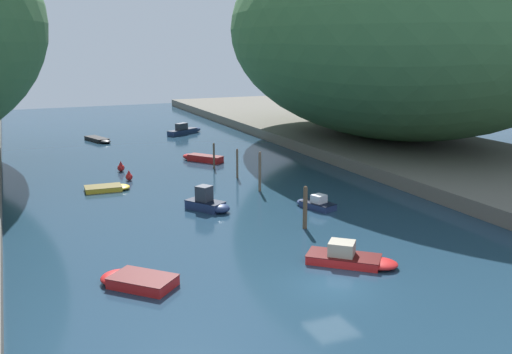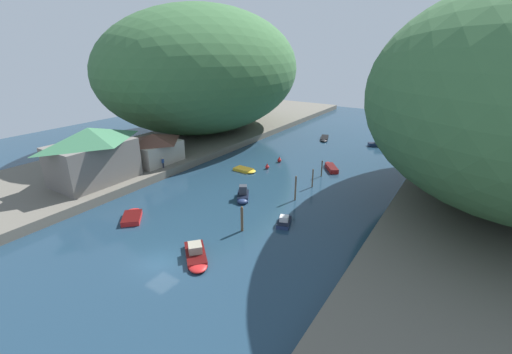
{
  "view_description": "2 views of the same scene",
  "coord_description": "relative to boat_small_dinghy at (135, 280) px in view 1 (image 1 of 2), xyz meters",
  "views": [
    {
      "loc": [
        -15.01,
        -24.14,
        12.66
      ],
      "look_at": [
        2.46,
        15.78,
        2.33
      ],
      "focal_mm": 40.0,
      "sensor_mm": 36.0,
      "label": 1
    },
    {
      "loc": [
        23.04,
        -18.3,
        19.67
      ],
      "look_at": [
        -0.7,
        18.16,
        2.75
      ],
      "focal_mm": 24.0,
      "sensor_mm": 36.0,
      "label": 2
    }
  ],
  "objects": [
    {
      "name": "hillside_right",
      "position": [
        37.77,
        29.04,
        13.91
      ],
      "size": [
        36.78,
        51.49,
        25.94
      ],
      "color": "#3D6B3D",
      "rests_on": "right_bank"
    },
    {
      "name": "channel_buoy_near",
      "position": [
        4.52,
        23.95,
        0.09
      ],
      "size": [
        0.65,
        0.65,
        0.98
      ],
      "color": "red",
      "rests_on": "water_surface"
    },
    {
      "name": "boat_navy_launch",
      "position": [
        13.52,
        29.81,
        0.06
      ],
      "size": [
        4.0,
        4.76,
        0.7
      ],
      "rotation": [
        0.0,
        0.0,
        0.64
      ],
      "color": "red",
      "rests_on": "water_surface"
    },
    {
      "name": "boat_open_rowboat",
      "position": [
        16.02,
        8.97,
        0.06
      ],
      "size": [
        2.45,
        3.64,
        1.13
      ],
      "rotation": [
        0.0,
        0.0,
        0.34
      ],
      "color": "navy",
      "rests_on": "water_surface"
    },
    {
      "name": "boat_yellow_tender",
      "position": [
        17.5,
        48.83,
        0.2
      ],
      "size": [
        5.96,
        4.24,
        1.6
      ],
      "rotation": [
        0.0,
        0.0,
        5.25
      ],
      "color": "navy",
      "rests_on": "water_surface"
    },
    {
      "name": "right_bank",
      "position": [
        36.67,
        25.61,
        0.33
      ],
      "size": [
        22.0,
        120.0,
        1.23
      ],
      "color": "#666056",
      "rests_on": "ground"
    },
    {
      "name": "mooring_post_fourth",
      "position": [
        14.21,
        20.77,
        1.14
      ],
      "size": [
        0.21,
        0.21,
        2.85
      ],
      "color": "brown",
      "rests_on": "water_surface"
    },
    {
      "name": "mooring_post_farthest",
      "position": [
        13.59,
        25.65,
        1.05
      ],
      "size": [
        0.2,
        0.2,
        2.66
      ],
      "color": "brown",
      "rests_on": "water_surface"
    },
    {
      "name": "boat_near_quay",
      "position": [
        2.14,
        20.99,
        -0.08
      ],
      "size": [
        3.95,
        2.05,
        0.42
      ],
      "rotation": [
        0.0,
        0.0,
        4.66
      ],
      "color": "gold",
      "rests_on": "water_surface"
    },
    {
      "name": "mooring_post_middle",
      "position": [
        14.15,
        15.36,
        1.48
      ],
      "size": [
        0.24,
        0.24,
        3.51
      ],
      "color": "brown",
      "rests_on": "water_surface"
    },
    {
      "name": "water_surface",
      "position": [
        9.6,
        25.61,
        -0.29
      ],
      "size": [
        130.0,
        130.0,
        0.0
      ],
      "primitive_type": "plane",
      "color": "#1E384C",
      "rests_on": "ground"
    },
    {
      "name": "channel_buoy_far",
      "position": [
        4.55,
        28.09,
        0.13
      ],
      "size": [
        0.71,
        0.71,
        1.07
      ],
      "color": "red",
      "rests_on": "water_surface"
    },
    {
      "name": "boat_small_dinghy",
      "position": [
        0.0,
        0.0,
        0.0
      ],
      "size": [
        4.34,
        4.39,
        0.59
      ],
      "rotation": [
        0.0,
        0.0,
        0.77
      ],
      "color": "red",
      "rests_on": "water_surface"
    },
    {
      "name": "mooring_post_nearest",
      "position": [
        12.88,
        4.77,
        1.25
      ],
      "size": [
        0.31,
        0.31,
        3.06
      ],
      "color": "brown",
      "rests_on": "water_surface"
    },
    {
      "name": "boat_cabin_cruiser",
      "position": [
        12.25,
        -2.14,
        0.11
      ],
      "size": [
        5.14,
        4.86,
        1.32
      ],
      "rotation": [
        0.0,
        0.0,
        3.98
      ],
      "color": "red",
      "rests_on": "water_surface"
    },
    {
      "name": "boat_moored_right",
      "position": [
        8.18,
        11.63,
        0.27
      ],
      "size": [
        3.21,
        3.91,
        1.88
      ],
      "rotation": [
        0.0,
        0.0,
        3.71
      ],
      "color": "navy",
      "rests_on": "water_surface"
    },
    {
      "name": "boat_far_right_bank",
      "position": [
        5.26,
        47.03,
        -0.05
      ],
      "size": [
        3.05,
        5.49,
        0.49
      ],
      "rotation": [
        0.0,
        0.0,
        3.46
      ],
      "color": "black",
      "rests_on": "water_surface"
    }
  ]
}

